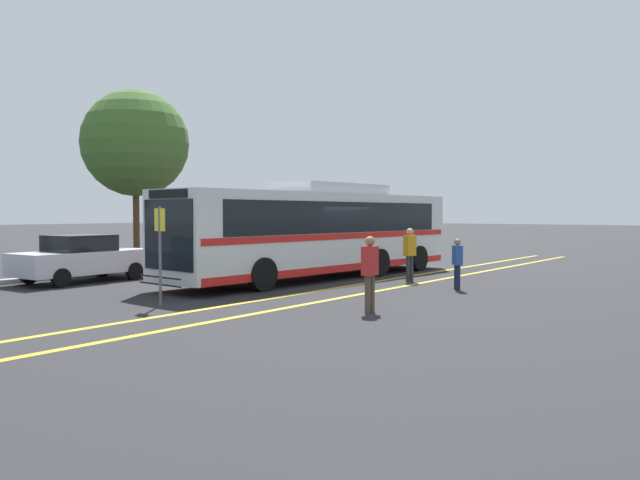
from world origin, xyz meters
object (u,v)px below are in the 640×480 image
at_px(bus_stop_sign, 160,243).
at_px(pedestrian_2, 410,251).
at_px(parked_car_4, 360,243).
at_px(pedestrian_0, 457,261).
at_px(tree_1, 135,143).
at_px(parked_car_1, 82,258).
at_px(transit_bus, 320,230).
at_px(pedestrian_1, 370,269).
at_px(parked_car_2, 214,252).
at_px(parked_car_3, 298,246).

bearing_deg(bus_stop_sign, pedestrian_2, -100.68).
relative_size(parked_car_4, pedestrian_2, 2.50).
relative_size(pedestrian_0, tree_1, 0.20).
xyz_separation_m(parked_car_1, tree_1, (5.19, 4.18, 4.56)).
height_order(transit_bus, pedestrian_2, transit_bus).
xyz_separation_m(pedestrian_1, bus_stop_sign, (-2.38, 4.60, 0.55)).
distance_m(pedestrian_2, bus_stop_sign, 8.89).
bearing_deg(pedestrian_1, parked_car_4, -145.20).
height_order(transit_bus, pedestrian_0, transit_bus).
distance_m(parked_car_2, parked_car_3, 5.18).
height_order(parked_car_1, pedestrian_1, pedestrian_1).
relative_size(parked_car_1, tree_1, 0.59).
height_order(transit_bus, parked_car_2, transit_bus).
xyz_separation_m(parked_car_2, pedestrian_0, (-0.44, -11.05, 0.19)).
height_order(parked_car_1, parked_car_2, parked_car_1).
distance_m(parked_car_2, parked_car_4, 10.55).
xyz_separation_m(parked_car_3, pedestrian_0, (-5.61, -10.87, 0.12)).
distance_m(parked_car_4, pedestrian_0, 15.48).
height_order(parked_car_3, pedestrian_1, pedestrian_1).
bearing_deg(pedestrian_1, parked_car_2, -116.17).
bearing_deg(parked_car_3, tree_1, 55.75).
height_order(parked_car_3, pedestrian_2, pedestrian_2).
bearing_deg(pedestrian_1, pedestrian_0, -177.17).
distance_m(parked_car_4, tree_1, 13.06).
bearing_deg(parked_car_1, tree_1, 126.03).
height_order(pedestrian_0, bus_stop_sign, bus_stop_sign).
relative_size(parked_car_2, tree_1, 0.58).
distance_m(transit_bus, pedestrian_2, 3.29).
height_order(bus_stop_sign, tree_1, tree_1).
distance_m(transit_bus, parked_car_4, 12.21).
bearing_deg(parked_car_4, bus_stop_sign, 112.47).
xyz_separation_m(parked_car_2, tree_1, (-0.91, 4.01, 4.67)).
xyz_separation_m(parked_car_4, pedestrian_1, (-16.14, -11.13, 0.36)).
relative_size(parked_car_3, tree_1, 0.56).
distance_m(parked_car_3, pedestrian_2, 9.76).
bearing_deg(pedestrian_2, parked_car_4, -127.63).
xyz_separation_m(pedestrian_0, pedestrian_2, (1.08, 2.23, 0.17)).
relative_size(transit_bus, tree_1, 1.72).
bearing_deg(pedestrian_2, transit_bus, -62.47).
xyz_separation_m(parked_car_2, bus_stop_sign, (-7.98, -6.69, 0.89)).
distance_m(bus_stop_sign, tree_1, 13.37).
relative_size(pedestrian_2, tree_1, 0.23).
relative_size(parked_car_3, pedestrian_0, 2.81).
xyz_separation_m(parked_car_3, pedestrian_1, (-10.77, -11.11, 0.27)).
bearing_deg(parked_car_3, parked_car_2, 88.29).
height_order(parked_car_2, pedestrian_2, pedestrian_2).
height_order(parked_car_1, pedestrian_0, parked_car_1).
bearing_deg(tree_1, pedestrian_1, -107.03).
height_order(transit_bus, parked_car_4, transit_bus).
bearing_deg(transit_bus, tree_1, 7.00).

